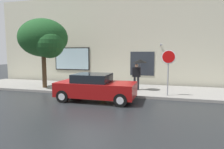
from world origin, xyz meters
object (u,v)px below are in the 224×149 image
object	(u,v)px
parked_car	(95,87)
street_tree	(44,39)
fire_hydrant	(104,86)
pedestrian_with_umbrella	(139,66)
stop_sign	(168,63)

from	to	relation	value
parked_car	street_tree	xyz separation A→B (m)	(-4.29, 1.97, 2.71)
fire_hydrant	pedestrian_with_umbrella	xyz separation A→B (m)	(1.98, 1.12, 1.16)
parked_car	stop_sign	size ratio (longest dim) A/B	1.62
stop_sign	pedestrian_with_umbrella	bearing A→B (deg)	146.09
fire_hydrant	pedestrian_with_umbrella	distance (m)	2.55
stop_sign	parked_car	bearing A→B (deg)	-156.67
fire_hydrant	street_tree	world-z (taller)	street_tree
parked_car	fire_hydrant	distance (m)	1.67
fire_hydrant	stop_sign	distance (m)	4.01
parked_car	fire_hydrant	size ratio (longest dim) A/B	5.45
parked_car	street_tree	bearing A→B (deg)	155.34
street_tree	pedestrian_with_umbrella	bearing A→B (deg)	7.38
pedestrian_with_umbrella	street_tree	xyz separation A→B (m)	(-6.19, -0.80, 1.74)
parked_car	fire_hydrant	bearing A→B (deg)	92.81
parked_car	fire_hydrant	xyz separation A→B (m)	(-0.08, 1.66, -0.19)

